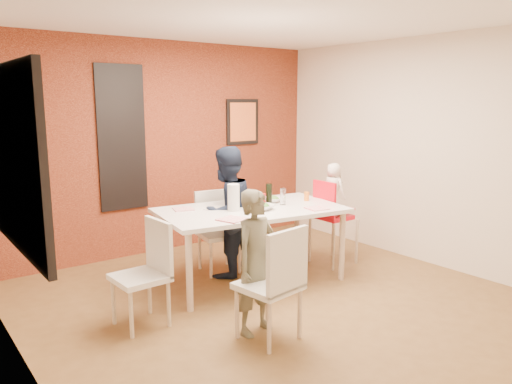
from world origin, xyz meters
TOP-DOWN VIEW (x-y plane):
  - ground at (0.00, 0.00)m, footprint 4.50×4.50m
  - ceiling at (0.00, 0.00)m, footprint 4.50×4.50m
  - wall_back at (0.00, 2.25)m, footprint 4.50×0.02m
  - wall_left at (-2.25, 0.00)m, footprint 0.02×4.50m
  - wall_right at (2.25, 0.00)m, footprint 0.02×4.50m
  - brick_accent_wall at (0.00, 2.23)m, footprint 4.50×0.02m
  - picture_window_frame at (-2.22, 0.20)m, footprint 0.05×1.70m
  - picture_window_pane at (-2.21, 0.20)m, footprint 0.02×1.55m
  - glassblock_strip at (-0.60, 2.21)m, footprint 0.55×0.03m
  - glassblock_surround at (-0.60, 2.21)m, footprint 0.60×0.03m
  - art_print_frame at (1.20, 2.21)m, footprint 0.54×0.03m
  - art_print_canvas at (1.20, 2.19)m, footprint 0.44×0.01m
  - dining_table at (0.16, 0.60)m, footprint 2.09×1.36m
  - chair_near at (-0.53, -0.67)m, footprint 0.51×0.51m
  - chair_far at (0.06, 1.14)m, footprint 0.49×0.49m
  - chair_left at (-1.20, 0.28)m, footprint 0.45×0.45m
  - high_chair at (1.26, 0.48)m, footprint 0.43×0.43m
  - child_near at (-0.54, -0.42)m, footprint 0.50×0.37m
  - child_far at (0.04, 0.90)m, footprint 0.84×0.74m
  - toddler at (1.29, 0.48)m, footprint 0.22×0.32m
  - plate_near_left at (-0.30, 0.28)m, footprint 0.30×0.30m
  - plate_far_mid at (0.25, 0.90)m, footprint 0.28×0.28m
  - plate_near_right at (0.70, 0.15)m, footprint 0.23×0.23m
  - plate_far_left at (-0.45, 0.98)m, footprint 0.25×0.25m
  - salad_bowl_a at (0.22, 0.47)m, footprint 0.30×0.30m
  - salad_bowl_b at (0.56, 0.73)m, footprint 0.28×0.28m
  - wine_bottle at (0.37, 0.56)m, footprint 0.07×0.07m
  - wine_glass_a at (0.09, 0.43)m, footprint 0.07×0.07m
  - wine_glass_b at (0.56, 0.54)m, footprint 0.06×0.06m
  - paper_towel_roll at (-0.06, 0.61)m, footprint 0.13×0.13m
  - condiment_red at (0.29, 0.54)m, footprint 0.04×0.04m
  - condiment_green at (0.29, 0.57)m, footprint 0.04×0.04m
  - condiment_brown at (0.23, 0.61)m, footprint 0.03×0.03m
  - sippy_cup at (0.92, 0.55)m, footprint 0.06×0.06m

SIDE VIEW (x-z plane):
  - ground at x=0.00m, z-range 0.00..0.00m
  - chair_far at x=0.06m, z-range 0.05..0.98m
  - chair_left at x=-1.20m, z-range 0.05..0.98m
  - chair_near at x=-0.53m, z-range 0.06..1.03m
  - high_chair at x=1.26m, z-range 0.10..1.13m
  - child_near at x=-0.54m, z-range 0.00..1.24m
  - child_far at x=0.04m, z-range 0.00..1.46m
  - dining_table at x=0.16m, z-range 0.33..1.14m
  - plate_far_left at x=-0.45m, z-range 0.81..0.82m
  - plate_near_right at x=0.70m, z-range 0.81..0.82m
  - plate_far_mid at x=0.25m, z-range 0.81..0.82m
  - plate_near_left at x=-0.30m, z-range 0.81..0.82m
  - salad_bowl_b at x=0.56m, z-range 0.81..0.86m
  - salad_bowl_a at x=0.22m, z-range 0.81..0.87m
  - sippy_cup at x=0.92m, z-range 0.81..0.91m
  - condiment_brown at x=0.23m, z-range 0.81..0.93m
  - condiment_green at x=0.29m, z-range 0.81..0.96m
  - condiment_red at x=0.29m, z-range 0.81..0.97m
  - wine_glass_b at x=0.56m, z-range 0.81..0.99m
  - wine_glass_a at x=0.09m, z-range 0.81..1.02m
  - toddler at x=1.29m, z-range 0.60..1.23m
  - wine_bottle at x=0.37m, z-range 0.81..1.06m
  - paper_towel_roll at x=-0.06m, z-range 0.81..1.09m
  - wall_back at x=0.00m, z-range 0.00..2.70m
  - wall_left at x=-2.25m, z-range 0.00..2.70m
  - wall_right at x=2.25m, z-range 0.00..2.70m
  - brick_accent_wall at x=0.00m, z-range 0.00..2.70m
  - glassblock_strip at x=-0.60m, z-range 0.65..2.35m
  - glassblock_surround at x=-0.60m, z-range 0.62..2.38m
  - picture_window_frame at x=-2.22m, z-range 0.90..2.20m
  - picture_window_pane at x=-2.21m, z-range 0.98..2.12m
  - art_print_frame at x=1.20m, z-range 1.33..1.97m
  - art_print_canvas at x=1.20m, z-range 1.38..1.92m
  - ceiling at x=0.00m, z-range 2.69..2.71m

